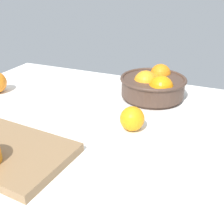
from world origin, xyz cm
name	(u,v)px	position (x,y,z in cm)	size (l,w,h in cm)	color
ground_plane	(120,144)	(0.00, 0.00, -1.50)	(146.29, 102.86, 3.00)	white
fruit_bowl	(154,85)	(0.86, 32.17, 5.11)	(24.43, 24.43, 11.11)	#473328
cutting_board	(4,150)	(-24.83, -18.19, 1.20)	(34.69, 21.53, 2.40)	olive
loose_orange_0	(132,119)	(1.34, 6.63, 3.69)	(7.38, 7.38, 7.38)	orange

